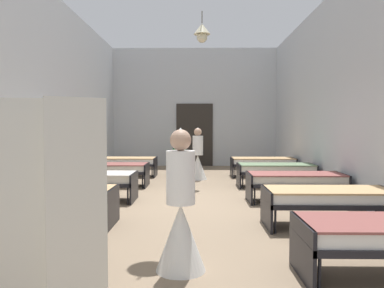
% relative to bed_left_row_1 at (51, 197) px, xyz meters
% --- Properties ---
extents(ground_plane, '(6.87, 14.50, 0.10)m').
position_rel_bed_left_row_1_xyz_m(ground_plane, '(2.09, 1.90, -0.49)').
color(ground_plane, '#8C755B').
extents(room_shell, '(6.67, 14.10, 4.53)m').
position_rel_bed_left_row_1_xyz_m(room_shell, '(2.09, 3.29, 1.83)').
color(room_shell, silver).
rests_on(room_shell, ground).
extents(bed_left_row_1, '(1.90, 0.84, 0.57)m').
position_rel_bed_left_row_1_xyz_m(bed_left_row_1, '(0.00, 0.00, 0.00)').
color(bed_left_row_1, black).
rests_on(bed_left_row_1, ground).
extents(bed_right_row_1, '(1.90, 0.84, 0.57)m').
position_rel_bed_left_row_1_xyz_m(bed_right_row_1, '(4.17, 0.00, 0.00)').
color(bed_right_row_1, black).
rests_on(bed_right_row_1, ground).
extents(bed_left_row_2, '(1.90, 0.84, 0.57)m').
position_rel_bed_left_row_1_xyz_m(bed_left_row_2, '(0.00, 1.90, 0.00)').
color(bed_left_row_2, black).
rests_on(bed_left_row_2, ground).
extents(bed_right_row_2, '(1.90, 0.84, 0.57)m').
position_rel_bed_left_row_1_xyz_m(bed_right_row_2, '(4.17, 1.90, 0.00)').
color(bed_right_row_2, black).
rests_on(bed_right_row_2, ground).
extents(bed_left_row_3, '(1.90, 0.84, 0.57)m').
position_rel_bed_left_row_1_xyz_m(bed_left_row_3, '(0.00, 3.80, 0.00)').
color(bed_left_row_3, black).
rests_on(bed_left_row_3, ground).
extents(bed_right_row_3, '(1.90, 0.84, 0.57)m').
position_rel_bed_left_row_1_xyz_m(bed_right_row_3, '(4.17, 3.80, 0.00)').
color(bed_right_row_3, black).
rests_on(bed_right_row_3, ground).
extents(bed_left_row_4, '(1.90, 0.84, 0.57)m').
position_rel_bed_left_row_1_xyz_m(bed_left_row_4, '(0.00, 5.70, 0.00)').
color(bed_left_row_4, black).
rests_on(bed_left_row_4, ground).
extents(bed_right_row_4, '(1.90, 0.84, 0.57)m').
position_rel_bed_left_row_1_xyz_m(bed_right_row_4, '(4.17, 5.70, 0.00)').
color(bed_right_row_4, black).
rests_on(bed_right_row_4, ground).
extents(nurse_near_aisle, '(0.52, 0.52, 1.49)m').
position_rel_bed_left_row_1_xyz_m(nurse_near_aisle, '(2.21, 5.07, 0.09)').
color(nurse_near_aisle, white).
rests_on(nurse_near_aisle, ground).
extents(nurse_mid_aisle, '(0.52, 0.52, 1.49)m').
position_rel_bed_left_row_1_xyz_m(nurse_mid_aisle, '(2.04, -1.72, 0.09)').
color(nurse_mid_aisle, white).
rests_on(nurse_mid_aisle, ground).
extents(potted_plant, '(0.63, 0.63, 1.36)m').
position_rel_bed_left_row_1_xyz_m(potted_plant, '(1.57, 7.59, 0.44)').
color(potted_plant, brown).
rests_on(potted_plant, ground).
extents(privacy_screen, '(1.24, 0.23, 1.70)m').
position_rel_bed_left_row_1_xyz_m(privacy_screen, '(0.95, -2.95, 0.41)').
color(privacy_screen, silver).
rests_on(privacy_screen, ground).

